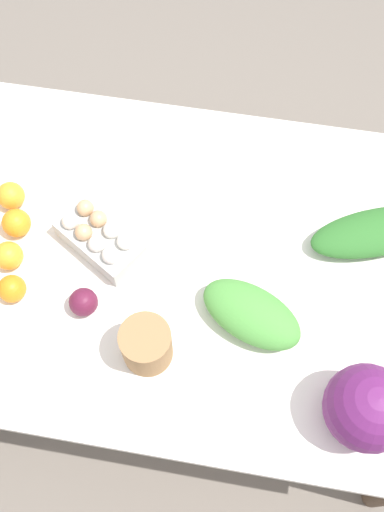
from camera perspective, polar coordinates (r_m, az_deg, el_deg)
ground_plane at (r=2.13m, az=-0.00°, el=-8.49°), size 8.00×8.00×0.00m
dining_table at (r=1.54m, az=-0.00°, el=-1.62°), size 1.46×0.98×0.71m
cabbage_purple at (r=1.31m, az=17.10°, el=-14.30°), size 0.19×0.19×0.19m
egg_carton at (r=1.47m, az=-9.24°, el=1.93°), size 0.25×0.22×0.09m
paper_bag at (r=1.32m, az=-4.58°, el=-8.86°), size 0.12×0.12×0.13m
greens_bunch_kale at (r=1.54m, az=18.13°, el=2.30°), size 0.39×0.26×0.07m
greens_bunch_scallion at (r=1.37m, az=5.96°, el=-5.78°), size 0.29×0.23×0.09m
beet_root at (r=1.41m, az=-10.80°, el=-4.55°), size 0.07×0.07×0.07m
orange_0 at (r=1.50m, az=-17.86°, el=0.03°), size 0.07×0.07×0.07m
orange_1 at (r=1.46m, az=-17.56°, el=-3.14°), size 0.07×0.07×0.07m
orange_4 at (r=1.54m, az=-17.16°, el=3.17°), size 0.07×0.07×0.07m
orange_7 at (r=1.59m, az=-17.67°, el=5.78°), size 0.07×0.07×0.07m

